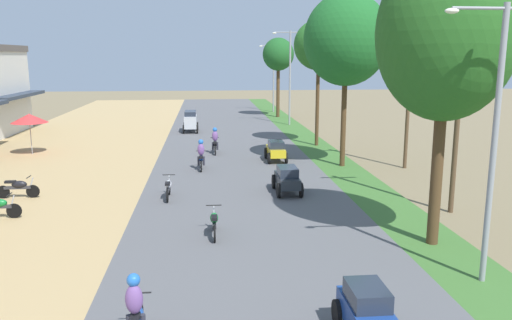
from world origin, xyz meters
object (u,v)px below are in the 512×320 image
motorbike_ahead_fifth (215,141)px  motorbike_ahead_fourth (201,155)px  parked_motorbike_seventh (18,187)px  median_tree_fourth (278,55)px  car_hatchback_blue (367,312)px  median_tree_third (319,45)px  motorbike_ahead_third (168,187)px  median_tree_nearest (447,34)px  vendor_umbrella (29,118)px  car_sedan_yellow (276,150)px  utility_pole_far (460,88)px  car_van_silver (191,120)px  streetlamp_far (274,73)px  streetlamp_near (496,126)px  median_tree_second (346,40)px  motorbike_ahead_second (214,221)px  motorbike_foreground_rider (136,312)px  streetlamp_mid (290,71)px  utility_pole_near (409,87)px  car_sedan_charcoal (287,178)px

motorbike_ahead_fifth → motorbike_ahead_fourth: bearing=-100.3°
parked_motorbike_seventh → median_tree_fourth: bearing=62.1°
parked_motorbike_seventh → car_hatchback_blue: car_hatchback_blue is taller
median_tree_third → motorbike_ahead_third: 16.84m
median_tree_nearest → vendor_umbrella: bearing=136.0°
car_hatchback_blue → car_sedan_yellow: 19.37m
utility_pole_far → car_van_silver: bearing=115.4°
car_sedan_yellow → car_hatchback_blue: bearing=-92.0°
motorbike_ahead_third → streetlamp_far: bearing=75.3°
streetlamp_near → median_tree_second: bearing=89.6°
median_tree_third → streetlamp_near: (-0.12, -21.87, -2.45)m
utility_pole_far → motorbike_ahead_second: (-9.35, -2.00, -4.31)m
median_tree_second → car_hatchback_blue: size_ratio=4.66×
median_tree_nearest → motorbike_ahead_third: median_tree_nearest is taller
median_tree_second → motorbike_foreground_rider: size_ratio=5.18×
parked_motorbike_seventh → median_tree_nearest: (15.35, -7.01, 6.16)m
median_tree_second → motorbike_ahead_fourth: 9.88m
utility_pole_far → car_hatchback_blue: utility_pole_far is taller
streetlamp_mid → utility_pole_near: bearing=-79.3°
vendor_umbrella → median_tree_fourth: 26.10m
vendor_umbrella → car_sedan_charcoal: size_ratio=1.12×
car_van_silver → motorbike_ahead_third: car_van_silver is taller
motorbike_ahead_third → streetlamp_near: bearing=-45.3°
utility_pole_near → motorbike_ahead_second: utility_pole_near is taller
streetlamp_mid → motorbike_ahead_fifth: streetlamp_mid is taller
streetlamp_mid → median_tree_nearest: bearing=-90.2°
median_tree_fourth → motorbike_ahead_third: size_ratio=4.32×
median_tree_nearest → utility_pole_near: bearing=72.7°
streetlamp_mid → motorbike_ahead_third: bearing=-111.0°
utility_pole_far → motorbike_foreground_rider: bearing=-141.9°
car_sedan_yellow → median_tree_third: bearing=55.8°
motorbike_ahead_third → median_tree_nearest: bearing=-35.1°
streetlamp_near → motorbike_ahead_fourth: 16.99m
median_tree_second → streetlamp_mid: 17.79m
median_tree_fourth → streetlamp_mid: (0.19, -6.07, -1.43)m
median_tree_nearest → motorbike_foreground_rider: median_tree_nearest is taller
median_tree_third → median_tree_nearest: bearing=-90.7°
motorbike_ahead_fifth → car_sedan_charcoal: bearing=-73.0°
median_tree_second → motorbike_foreground_rider: 20.61m
median_tree_third → motorbike_ahead_second: median_tree_third is taller
median_tree_second → motorbike_ahead_second: 14.49m
vendor_umbrella → motorbike_foreground_rider: 24.58m
motorbike_foreground_rider → motorbike_ahead_second: size_ratio=1.00×
car_van_silver → motorbike_foreground_rider: bearing=-90.6°
parked_motorbike_seventh → vendor_umbrella: vendor_umbrella is taller
motorbike_ahead_fifth → car_sedan_yellow: bearing=-37.8°
streetlamp_near → streetlamp_mid: bearing=90.0°
parked_motorbike_seventh → utility_pole_far: utility_pole_far is taller
median_tree_fourth → motorbike_ahead_fourth: median_tree_fourth is taller
vendor_umbrella → motorbike_ahead_fifth: 11.47m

